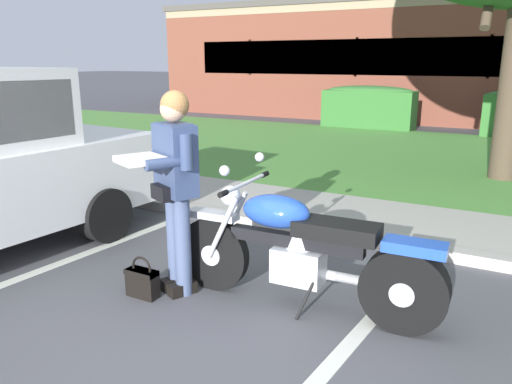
{
  "coord_description": "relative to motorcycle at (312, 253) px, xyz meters",
  "views": [
    {
      "loc": [
        1.74,
        -2.36,
        1.93
      ],
      "look_at": [
        -0.22,
        1.23,
        0.85
      ],
      "focal_mm": 35.01,
      "sensor_mm": 36.0,
      "label": 1
    }
  ],
  "objects": [
    {
      "name": "ground_plane",
      "position": [
        -0.38,
        -1.03,
        -0.48
      ],
      "size": [
        140.0,
        140.0,
        0.0
      ],
      "primitive_type": "plane",
      "color": "#4C4C51"
    },
    {
      "name": "curb_strip",
      "position": [
        -0.38,
        1.62,
        -0.42
      ],
      "size": [
        60.0,
        0.2,
        0.12
      ],
      "primitive_type": "cube",
      "color": "#ADA89E",
      "rests_on": "ground"
    },
    {
      "name": "concrete_walk",
      "position": [
        -0.38,
        2.47,
        -0.44
      ],
      "size": [
        60.0,
        1.5,
        0.08
      ],
      "primitive_type": "cube",
      "color": "#ADA89E",
      "rests_on": "ground"
    },
    {
      "name": "grass_lawn",
      "position": [
        -0.38,
        6.94,
        -0.45
      ],
      "size": [
        60.0,
        7.44,
        0.06
      ],
      "primitive_type": "cube",
      "color": "#518E3D",
      "rests_on": "ground"
    },
    {
      "name": "stall_stripe_0",
      "position": [
        -2.56,
        -0.83,
        -0.48
      ],
      "size": [
        0.51,
        4.39,
        0.01
      ],
      "primitive_type": "cube",
      "rotation": [
        0.0,
        0.0,
        -0.09
      ],
      "color": "silver",
      "rests_on": "ground"
    },
    {
      "name": "stall_stripe_1",
      "position": [
        0.4,
        -0.83,
        -0.48
      ],
      "size": [
        0.51,
        4.39,
        0.01
      ],
      "primitive_type": "cube",
      "rotation": [
        0.0,
        0.0,
        -0.09
      ],
      "color": "silver",
      "rests_on": "ground"
    },
    {
      "name": "motorcycle",
      "position": [
        0.0,
        0.0,
        0.0
      ],
      "size": [
        2.24,
        0.82,
        1.18
      ],
      "color": "black",
      "rests_on": "ground"
    },
    {
      "name": "rider_person",
      "position": [
        -1.12,
        -0.25,
        0.53
      ],
      "size": [
        0.58,
        0.66,
        1.7
      ],
      "color": "black",
      "rests_on": "ground"
    },
    {
      "name": "handbag",
      "position": [
        -1.32,
        -0.47,
        -0.34
      ],
      "size": [
        0.28,
        0.13,
        0.36
      ],
      "color": "black",
      "rests_on": "ground"
    },
    {
      "name": "hedge_left",
      "position": [
        -2.74,
        10.87,
        0.17
      ],
      "size": [
        2.57,
        0.9,
        1.24
      ],
      "color": "#336B2D",
      "rests_on": "ground"
    },
    {
      "name": "brick_building",
      "position": [
        0.17,
        17.19,
        1.47
      ],
      "size": [
        22.78,
        9.81,
        3.9
      ],
      "color": "brown",
      "rests_on": "ground"
    }
  ]
}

